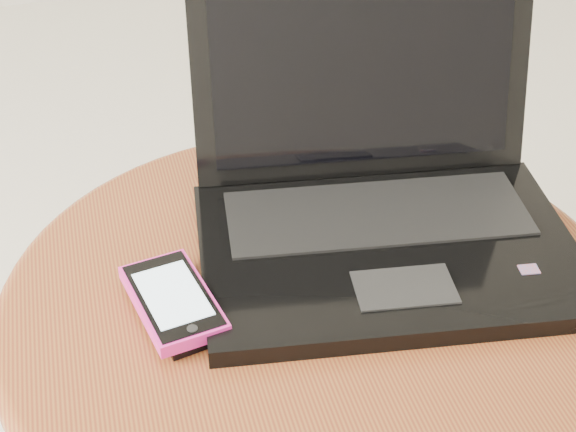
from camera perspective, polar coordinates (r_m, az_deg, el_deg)
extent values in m
cylinder|color=maroon|center=(0.89, 1.80, -5.38)|extent=(0.60, 0.60, 0.03)
torus|color=maroon|center=(0.89, 1.80, -5.38)|extent=(0.63, 0.63, 0.03)
cube|color=black|center=(0.92, 6.39, -2.29)|extent=(0.41, 0.31, 0.02)
cube|color=black|center=(0.95, 5.72, 0.18)|extent=(0.33, 0.15, 0.00)
cube|color=black|center=(0.86, 7.46, -4.53)|extent=(0.10, 0.07, 0.00)
cube|color=red|center=(0.91, 15.15, -3.31)|extent=(0.02, 0.02, 0.00)
cube|color=black|center=(0.98, 4.79, 9.08)|extent=(0.38, 0.10, 0.23)
cube|color=black|center=(0.98, 4.85, 9.01)|extent=(0.33, 0.08, 0.19)
cube|color=black|center=(0.86, -6.97, -5.94)|extent=(0.09, 0.13, 0.01)
cube|color=#A91549|center=(0.89, -8.29, -3.71)|extent=(0.06, 0.02, 0.00)
cube|color=#E82698|center=(0.85, -7.36, -5.38)|extent=(0.09, 0.14, 0.01)
cube|color=black|center=(0.85, -7.40, -5.02)|extent=(0.08, 0.13, 0.00)
cube|color=silver|center=(0.85, -7.40, -4.97)|extent=(0.07, 0.10, 0.00)
cylinder|color=black|center=(0.81, -6.14, -7.16)|extent=(0.01, 0.01, 0.00)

